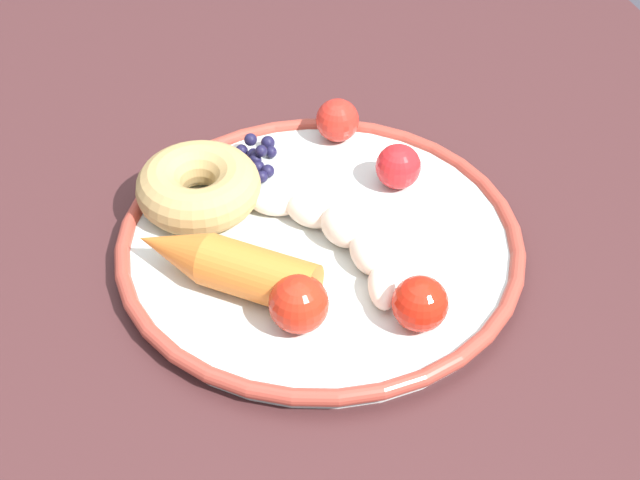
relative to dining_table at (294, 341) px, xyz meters
name	(u,v)px	position (x,y,z in m)	size (l,w,h in m)	color
dining_table	(294,341)	(0.00, 0.00, 0.00)	(1.22, 0.92, 0.72)	#402122
plate	(320,243)	(-0.02, 0.03, 0.08)	(0.31, 0.31, 0.02)	silver
banana	(336,234)	(-0.01, 0.04, 0.10)	(0.15, 0.09, 0.03)	beige
carrot_orange	(224,264)	(0.01, -0.05, 0.11)	(0.12, 0.13, 0.04)	orange
donut	(198,187)	(-0.08, -0.05, 0.11)	(0.10, 0.10, 0.04)	tan
blueberry_pile	(257,157)	(-0.12, 0.00, 0.09)	(0.05, 0.04, 0.02)	#191638
tomato_near	(420,304)	(0.08, 0.07, 0.11)	(0.04, 0.04, 0.04)	red
tomato_mid	(398,167)	(-0.07, 0.11, 0.11)	(0.04, 0.04, 0.04)	red
tomato_far	(299,304)	(0.06, -0.01, 0.11)	(0.04, 0.04, 0.04)	red
tomato_extra	(337,120)	(-0.14, 0.08, 0.11)	(0.04, 0.04, 0.04)	red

